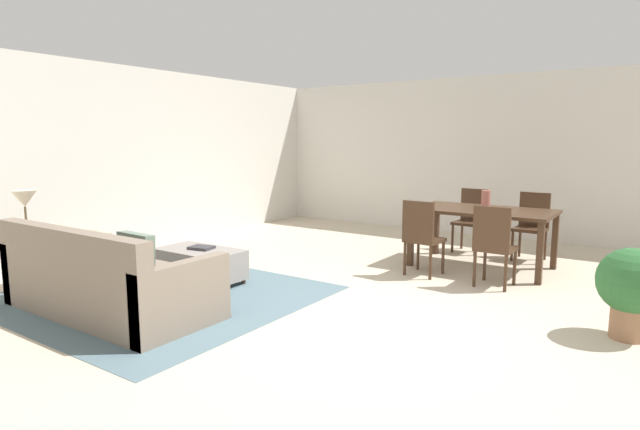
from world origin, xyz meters
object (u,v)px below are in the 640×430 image
object	(u,v)px
dining_chair_near_right	(494,242)
vase_centerpiece	(486,200)
table_lamp	(25,201)
dining_chair_near_left	(421,234)
dining_chair_far_left	(471,216)
book_on_ottoman	(201,248)
dining_chair_far_right	(532,222)
potted_plant	(632,286)
side_table	(29,249)
ottoman_table	(200,263)
couch	(106,283)
dining_table	(483,216)

from	to	relation	value
dining_chair_near_right	vase_centerpiece	xyz separation A→B (m)	(-0.35, 0.83, 0.36)
table_lamp	dining_chair_near_left	xyz separation A→B (m)	(3.31, 2.96, -0.46)
dining_chair_far_left	dining_chair_near_right	bearing A→B (deg)	-64.77
table_lamp	book_on_ottoman	world-z (taller)	table_lamp
dining_chair_far_left	dining_chair_far_right	bearing A→B (deg)	-4.16
vase_centerpiece	potted_plant	distance (m)	2.46
dining_chair_near_right	vase_centerpiece	world-z (taller)	vase_centerpiece
table_lamp	dining_chair_near_left	bearing A→B (deg)	41.80
vase_centerpiece	book_on_ottoman	distance (m)	3.55
dining_chair_far_right	book_on_ottoman	bearing A→B (deg)	-130.29
vase_centerpiece	side_table	bearing A→B (deg)	-135.33
dining_chair_near_right	dining_chair_far_left	xyz separation A→B (m)	(-0.83, 1.76, 0.00)
dining_chair_near_left	dining_chair_near_right	world-z (taller)	same
ottoman_table	dining_chair_near_left	bearing A→B (deg)	40.91
ottoman_table	dining_chair_far_left	world-z (taller)	dining_chair_far_left
table_lamp	dining_chair_far_left	xyz separation A→B (m)	(3.34, 4.70, -0.46)
dining_chair_far_left	dining_chair_far_right	size ratio (longest dim) A/B	1.00
potted_plant	table_lamp	bearing A→B (deg)	-159.49
side_table	dining_chair_far_right	bearing A→B (deg)	47.83
side_table	potted_plant	bearing A→B (deg)	20.51
table_lamp	dining_chair_near_left	size ratio (longest dim) A/B	0.57
couch	side_table	size ratio (longest dim) A/B	3.81
dining_chair_far_right	potted_plant	xyz separation A→B (m)	(1.34, -2.57, -0.07)
dining_chair_near_right	potted_plant	bearing A→B (deg)	-32.53
table_lamp	side_table	bearing A→B (deg)	153.43
ottoman_table	dining_chair_far_left	xyz separation A→B (m)	(2.01, 3.46, 0.29)
dining_chair_far_right	dining_table	bearing A→B (deg)	-116.78
table_lamp	dining_chair_far_left	size ratio (longest dim) A/B	0.57
side_table	couch	bearing A→B (deg)	0.69
ottoman_table	dining_chair_near_left	xyz separation A→B (m)	(1.98, 1.72, 0.29)
book_on_ottoman	dining_chair_near_left	bearing A→B (deg)	40.72
ottoman_table	couch	bearing A→B (deg)	-87.09
side_table	potted_plant	xyz separation A→B (m)	(5.54, 2.07, -0.00)
dining_chair_far_left	book_on_ottoman	size ratio (longest dim) A/B	3.54
dining_chair_near_right	book_on_ottoman	distance (m)	3.29
table_lamp	dining_chair_near_left	distance (m)	4.46
dining_table	vase_centerpiece	xyz separation A→B (m)	(0.04, -0.03, 0.21)
dining_chair_near_left	book_on_ottoman	distance (m)	2.60
side_table	table_lamp	bearing A→B (deg)	-26.57
dining_chair_far_right	book_on_ottoman	distance (m)	4.42
dining_chair_near_left	vase_centerpiece	xyz separation A→B (m)	(0.51, 0.81, 0.36)
dining_chair_near_right	dining_chair_far_right	world-z (taller)	same
dining_table	book_on_ottoman	bearing A→B (deg)	-133.85
dining_chair_far_right	dining_chair_near_left	bearing A→B (deg)	-117.96
dining_chair_far_left	book_on_ottoman	bearing A→B (deg)	-120.21
dining_table	dining_chair_far_right	distance (m)	0.95
dining_chair_near_right	vase_centerpiece	size ratio (longest dim) A/B	3.80
dining_chair_far_right	vase_centerpiece	distance (m)	1.01
dining_chair_near_left	book_on_ottoman	xyz separation A→B (m)	(-1.97, -1.69, -0.11)
ottoman_table	dining_chair_far_right	bearing A→B (deg)	49.78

